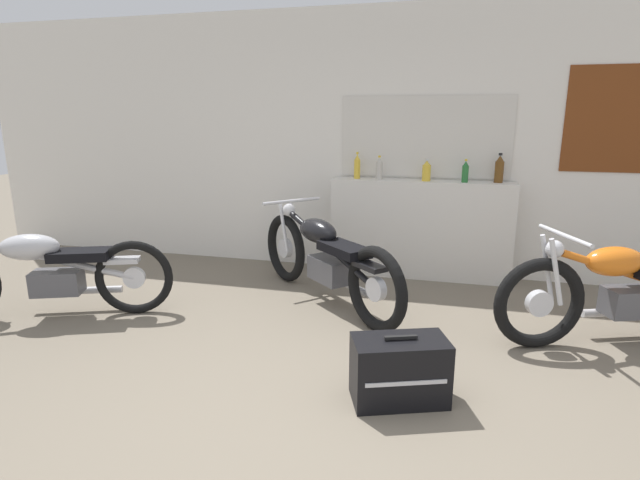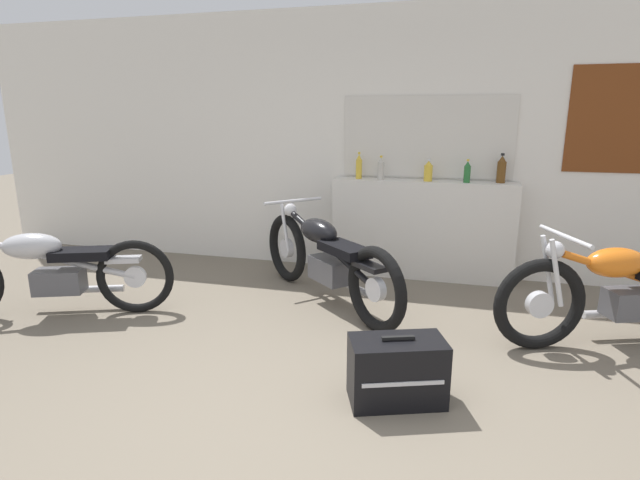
{
  "view_description": "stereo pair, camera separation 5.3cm",
  "coord_description": "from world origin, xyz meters",
  "px_view_note": "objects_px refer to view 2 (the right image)",
  "views": [
    {
      "loc": [
        0.69,
        -2.21,
        1.7
      ],
      "look_at": [
        -0.3,
        1.65,
        0.7
      ],
      "focal_mm": 28.0,
      "sensor_mm": 36.0,
      "label": 1
    },
    {
      "loc": [
        0.74,
        -2.2,
        1.7
      ],
      "look_at": [
        -0.3,
        1.65,
        0.7
      ],
      "focal_mm": 28.0,
      "sensor_mm": 36.0,
      "label": 2
    }
  ],
  "objects_px": {
    "bottle_center": "(428,171)",
    "motorcycle_orange": "(624,293)",
    "motorcycle_silver": "(49,270)",
    "bottle_leftmost": "(359,167)",
    "bottle_left_center": "(381,169)",
    "bottle_right_center": "(467,172)",
    "bottle_rightmost": "(501,170)",
    "motorcycle_black": "(326,258)",
    "hard_case_black": "(397,371)"
  },
  "relations": [
    {
      "from": "bottle_center",
      "to": "motorcycle_orange",
      "type": "relative_size",
      "value": 0.12
    },
    {
      "from": "bottle_center",
      "to": "motorcycle_silver",
      "type": "xyz_separation_m",
      "value": [
        -3.03,
        -1.91,
        -0.72
      ]
    },
    {
      "from": "bottle_leftmost",
      "to": "bottle_left_center",
      "type": "xyz_separation_m",
      "value": [
        0.24,
        -0.03,
        -0.01
      ]
    },
    {
      "from": "bottle_right_center",
      "to": "bottle_center",
      "type": "bearing_deg",
      "value": 178.33
    },
    {
      "from": "motorcycle_orange",
      "to": "bottle_rightmost",
      "type": "bearing_deg",
      "value": 122.22
    },
    {
      "from": "bottle_left_center",
      "to": "motorcycle_black",
      "type": "distance_m",
      "value": 1.26
    },
    {
      "from": "bottle_center",
      "to": "motorcycle_orange",
      "type": "xyz_separation_m",
      "value": [
        1.54,
        -1.26,
        -0.72
      ]
    },
    {
      "from": "hard_case_black",
      "to": "motorcycle_orange",
      "type": "bearing_deg",
      "value": 38.37
    },
    {
      "from": "motorcycle_orange",
      "to": "hard_case_black",
      "type": "distance_m",
      "value": 1.97
    },
    {
      "from": "bottle_center",
      "to": "motorcycle_black",
      "type": "bearing_deg",
      "value": -130.16
    },
    {
      "from": "motorcycle_silver",
      "to": "hard_case_black",
      "type": "bearing_deg",
      "value": -10.64
    },
    {
      "from": "motorcycle_black",
      "to": "motorcycle_orange",
      "type": "distance_m",
      "value": 2.39
    },
    {
      "from": "bottle_left_center",
      "to": "motorcycle_silver",
      "type": "xyz_separation_m",
      "value": [
        -2.54,
        -1.9,
        -0.74
      ]
    },
    {
      "from": "bottle_right_center",
      "to": "motorcycle_silver",
      "type": "height_order",
      "value": "bottle_right_center"
    },
    {
      "from": "bottle_leftmost",
      "to": "motorcycle_silver",
      "type": "distance_m",
      "value": 3.1
    },
    {
      "from": "bottle_left_center",
      "to": "motorcycle_silver",
      "type": "height_order",
      "value": "bottle_left_center"
    },
    {
      "from": "hard_case_black",
      "to": "motorcycle_black",
      "type": "bearing_deg",
      "value": 119.02
    },
    {
      "from": "motorcycle_black",
      "to": "motorcycle_silver",
      "type": "distance_m",
      "value": 2.39
    },
    {
      "from": "motorcycle_silver",
      "to": "motorcycle_black",
      "type": "bearing_deg",
      "value": 22.88
    },
    {
      "from": "bottle_center",
      "to": "motorcycle_orange",
      "type": "bearing_deg",
      "value": -39.36
    },
    {
      "from": "bottle_rightmost",
      "to": "motorcycle_silver",
      "type": "relative_size",
      "value": 0.15
    },
    {
      "from": "bottle_center",
      "to": "motorcycle_orange",
      "type": "height_order",
      "value": "bottle_center"
    },
    {
      "from": "bottle_left_center",
      "to": "hard_case_black",
      "type": "distance_m",
      "value": 2.7
    },
    {
      "from": "bottle_right_center",
      "to": "motorcycle_orange",
      "type": "xyz_separation_m",
      "value": [
        1.16,
        -1.25,
        -0.72
      ]
    },
    {
      "from": "bottle_center",
      "to": "bottle_rightmost",
      "type": "xyz_separation_m",
      "value": [
        0.71,
        0.05,
        0.03
      ]
    },
    {
      "from": "bottle_leftmost",
      "to": "bottle_left_center",
      "type": "bearing_deg",
      "value": -7.15
    },
    {
      "from": "bottle_left_center",
      "to": "motorcycle_silver",
      "type": "distance_m",
      "value": 3.26
    },
    {
      "from": "bottle_leftmost",
      "to": "motorcycle_black",
      "type": "height_order",
      "value": "bottle_leftmost"
    },
    {
      "from": "hard_case_black",
      "to": "bottle_center",
      "type": "bearing_deg",
      "value": 90.07
    },
    {
      "from": "bottle_right_center",
      "to": "motorcycle_silver",
      "type": "xyz_separation_m",
      "value": [
        -3.41,
        -1.9,
        -0.73
      ]
    },
    {
      "from": "bottle_leftmost",
      "to": "bottle_rightmost",
      "type": "distance_m",
      "value": 1.44
    },
    {
      "from": "bottle_right_center",
      "to": "bottle_left_center",
      "type": "bearing_deg",
      "value": 179.73
    },
    {
      "from": "motorcycle_silver",
      "to": "motorcycle_orange",
      "type": "height_order",
      "value": "motorcycle_orange"
    },
    {
      "from": "motorcycle_black",
      "to": "hard_case_black",
      "type": "xyz_separation_m",
      "value": [
        0.83,
        -1.5,
        -0.23
      ]
    },
    {
      "from": "motorcycle_orange",
      "to": "hard_case_black",
      "type": "height_order",
      "value": "motorcycle_orange"
    },
    {
      "from": "motorcycle_black",
      "to": "motorcycle_silver",
      "type": "xyz_separation_m",
      "value": [
        -2.2,
        -0.93,
        -0.01
      ]
    },
    {
      "from": "bottle_center",
      "to": "bottle_leftmost",
      "type": "bearing_deg",
      "value": 178.19
    },
    {
      "from": "bottle_left_center",
      "to": "bottle_right_center",
      "type": "distance_m",
      "value": 0.87
    },
    {
      "from": "bottle_right_center",
      "to": "hard_case_black",
      "type": "height_order",
      "value": "bottle_right_center"
    },
    {
      "from": "bottle_right_center",
      "to": "bottle_rightmost",
      "type": "height_order",
      "value": "bottle_rightmost"
    },
    {
      "from": "bottle_left_center",
      "to": "bottle_right_center",
      "type": "bearing_deg",
      "value": -0.27
    },
    {
      "from": "bottle_rightmost",
      "to": "hard_case_black",
      "type": "xyz_separation_m",
      "value": [
        -0.71,
        -2.53,
        -0.97
      ]
    },
    {
      "from": "bottle_right_center",
      "to": "motorcycle_silver",
      "type": "distance_m",
      "value": 3.98
    },
    {
      "from": "bottle_leftmost",
      "to": "bottle_center",
      "type": "distance_m",
      "value": 0.73
    },
    {
      "from": "bottle_center",
      "to": "motorcycle_silver",
      "type": "bearing_deg",
      "value": -147.76
    },
    {
      "from": "bottle_center",
      "to": "motorcycle_orange",
      "type": "distance_m",
      "value": 2.12
    },
    {
      "from": "motorcycle_silver",
      "to": "bottle_rightmost",
      "type": "bearing_deg",
      "value": 27.7
    },
    {
      "from": "motorcycle_silver",
      "to": "motorcycle_orange",
      "type": "bearing_deg",
      "value": 8.06
    },
    {
      "from": "bottle_left_center",
      "to": "motorcycle_black",
      "type": "bearing_deg",
      "value": -109.31
    },
    {
      "from": "bottle_center",
      "to": "bottle_rightmost",
      "type": "distance_m",
      "value": 0.71
    }
  ]
}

